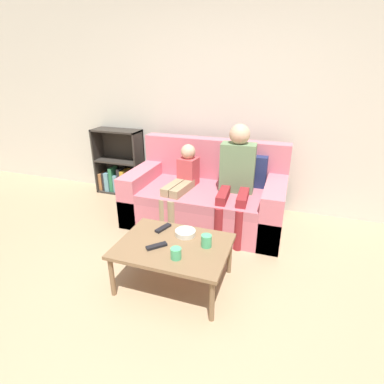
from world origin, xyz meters
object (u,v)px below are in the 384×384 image
(person_child, at_px, (182,182))
(cup_far, at_px, (206,241))
(bookshelf, at_px, (120,169))
(person_adult, at_px, (236,172))
(tv_remote_0, at_px, (163,228))
(snack_bowl, at_px, (185,233))
(coffee_table, at_px, (173,248))
(tv_remote_1, at_px, (157,246))
(cup_near, at_px, (176,253))
(couch, at_px, (207,197))

(person_child, distance_m, cup_far, 1.13)
(bookshelf, relative_size, person_adult, 0.79)
(cup_far, xyz_separation_m, tv_remote_0, (-0.44, 0.14, -0.04))
(person_child, xyz_separation_m, snack_bowl, (0.36, -0.86, -0.11))
(coffee_table, distance_m, snack_bowl, 0.19)
(tv_remote_1, bearing_deg, person_child, 144.29)
(cup_near, height_order, tv_remote_1, cup_near)
(tv_remote_0, bearing_deg, person_adult, 80.93)
(cup_near, bearing_deg, couch, 96.48)
(bookshelf, bearing_deg, person_adult, -17.16)
(coffee_table, relative_size, cup_far, 8.91)
(coffee_table, height_order, cup_far, cup_far)
(couch, relative_size, cup_near, 20.39)
(bookshelf, distance_m, person_child, 1.36)
(coffee_table, xyz_separation_m, tv_remote_1, (-0.11, -0.08, 0.05))
(tv_remote_1, bearing_deg, bookshelf, 172.68)
(tv_remote_0, bearing_deg, coffee_table, -29.87)
(cup_far, height_order, tv_remote_0, cup_far)
(person_child, height_order, tv_remote_0, person_child)
(snack_bowl, bearing_deg, bookshelf, 136.25)
(couch, height_order, person_child, couch)
(person_adult, bearing_deg, person_child, -176.63)
(bookshelf, height_order, snack_bowl, bookshelf)
(bookshelf, bearing_deg, couch, -17.66)
(couch, xyz_separation_m, snack_bowl, (0.11, -1.02, 0.11))
(person_child, relative_size, tv_remote_0, 5.19)
(bookshelf, distance_m, snack_bowl, 2.14)
(bookshelf, height_order, tv_remote_0, bookshelf)
(tv_remote_1, bearing_deg, person_adult, 115.22)
(tv_remote_1, bearing_deg, cup_far, 64.68)
(cup_far, bearing_deg, tv_remote_1, -159.19)
(person_adult, relative_size, tv_remote_1, 7.56)
(couch, height_order, tv_remote_1, couch)
(cup_near, relative_size, tv_remote_0, 0.49)
(person_adult, relative_size, snack_bowl, 6.70)
(coffee_table, relative_size, tv_remote_0, 5.13)
(coffee_table, relative_size, person_adult, 0.77)
(bookshelf, bearing_deg, tv_remote_0, -47.58)
(person_child, relative_size, tv_remote_1, 5.88)
(person_child, relative_size, cup_near, 10.49)
(cup_far, height_order, tv_remote_1, cup_far)
(cup_near, bearing_deg, tv_remote_1, 156.37)
(bookshelf, relative_size, person_child, 1.01)
(coffee_table, bearing_deg, couch, 93.02)
(couch, relative_size, cup_far, 17.51)
(person_child, bearing_deg, coffee_table, -65.82)
(cup_far, relative_size, tv_remote_1, 0.65)
(bookshelf, xyz_separation_m, cup_near, (1.60, -1.82, 0.08))
(person_child, bearing_deg, tv_remote_1, -72.45)
(couch, height_order, bookshelf, bookshelf)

